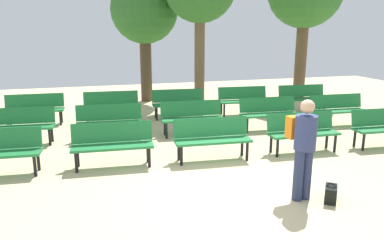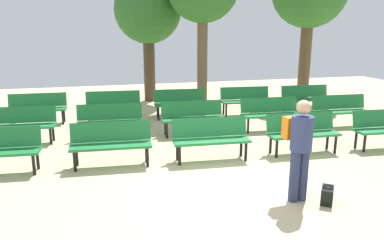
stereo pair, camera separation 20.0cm
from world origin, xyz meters
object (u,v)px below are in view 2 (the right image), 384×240
Objects in this scene: bench_r0_c1 at (111,141)px; bench_r0_c3 at (302,130)px; bench_r2_c0 at (37,107)px; bench_r1_c4 at (340,109)px; bench_r1_c0 at (21,123)px; bench_r2_c1 at (113,104)px; bench_r1_c1 at (110,119)px; bench_r2_c3 at (246,99)px; tree_2 at (148,12)px; visitor_with_backpack at (300,144)px; bench_r2_c2 at (180,102)px; handbag at (327,195)px; bench_r1_c2 at (192,116)px; bench_r0_c2 at (211,136)px; bench_r1_c3 at (270,112)px; bench_r2_c4 at (306,97)px.

bench_r0_c3 is (4.15, -0.22, 0.00)m from bench_r0_c1.
bench_r0_c3 is at bearing -32.39° from bench_r2_c0.
bench_r0_c3 is at bearing -138.44° from bench_r1_c4.
bench_r1_c0 and bench_r2_c1 have the same top height.
bench_r2_c3 is (4.33, 1.73, 0.00)m from bench_r1_c1.
bench_r2_c0 is (-1.92, 3.96, 0.00)m from bench_r0_c1.
tree_2 is at bearing 135.50° from bench_r1_c4.
bench_r1_c4 is 1.00× the size of bench_r2_c1.
bench_r0_c3 is 0.98× the size of visitor_with_backpack.
visitor_with_backpack is at bearing -52.22° from bench_r1_c1.
bench_r2_c1 is at bearing -1.37° from bench_r2_c0.
bench_r2_c1 is at bearing 179.92° from bench_r2_c2.
bench_r2_c2 is 6.32m from handbag.
bench_r0_c3 and bench_r1_c2 have the same top height.
bench_r1_c2 and bench_r2_c1 have the same top height.
bench_r0_c2 is 1.00× the size of bench_r2_c2.
bench_r1_c0 is (-6.18, 2.27, 0.00)m from bench_r0_c3.
bench_r1_c2 and bench_r1_c3 have the same top height.
bench_r0_c3 is at bearing -59.42° from bench_r2_c2.
handbag is at bearing -50.00° from bench_r1_c1.
bench_r2_c3 is 6.14m from visitor_with_backpack.
visitor_with_backpack is (2.78, -4.20, 0.43)m from bench_r1_c1.
tree_2 reaches higher than handbag.
bench_r0_c1 and bench_r2_c3 have the same top height.
tree_2 reaches higher than visitor_with_backpack.
bench_r2_c0 is at bearing -179.86° from bench_r2_c4.
bench_r1_c1 and bench_r1_c4 have the same top height.
bench_r2_c2 reaches higher than handbag.
bench_r0_c2 and bench_r2_c4 have the same top height.
bench_r1_c3 and bench_r2_c1 have the same top height.
bench_r0_c3 is at bearing -127.77° from visitor_with_backpack.
visitor_with_backpack is (-3.59, -5.76, 0.43)m from bench_r2_c4.
bench_r2_c0 is at bearing 137.63° from bench_r1_c1.
bench_r2_c1 is at bearing -179.02° from bench_r2_c3.
bench_r0_c3 is 0.99× the size of bench_r1_c0.
bench_r1_c1 is at bearing -90.89° from bench_r2_c1.
bench_r1_c4 is at bearing -87.23° from bench_r2_c4.
bench_r2_c4 is 6.80m from visitor_with_backpack.
bench_r1_c2 is 1.00× the size of bench_r2_c1.
bench_r0_c2 is 4.48× the size of handbag.
bench_r1_c2 is at bearing 43.29° from bench_r0_c1.
bench_r2_c3 is 4.92m from tree_2.
bench_r2_c1 and bench_r2_c4 have the same top height.
bench_r2_c0 is (0.11, 1.91, 0.00)m from bench_r1_c0.
handbag is (-3.15, -4.13, -0.37)m from bench_r1_c4.
handbag is (5.28, -4.61, -0.37)m from bench_r1_c0.
bench_r1_c4 is 7.47m from tree_2.
bench_r0_c1 is 2.05m from bench_r0_c2.
bench_r1_c2 is 4.16m from visitor_with_backpack.
bench_r2_c4 is at bearing -0.73° from bench_r2_c3.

